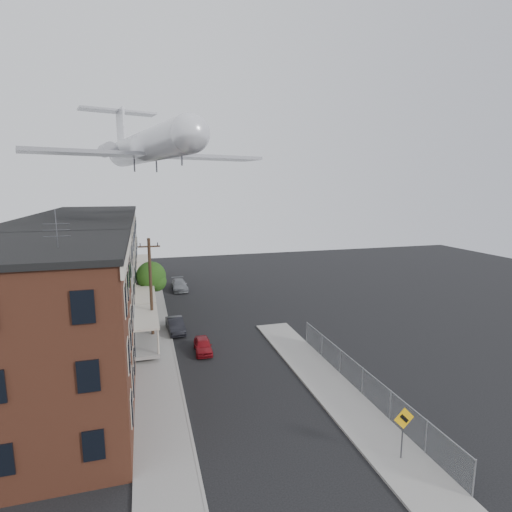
% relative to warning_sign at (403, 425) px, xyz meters
% --- Properties ---
extents(ground, '(120.00, 120.00, 0.00)m').
position_rel_warning_sign_xyz_m(ground, '(-5.60, 1.03, -1.88)').
color(ground, black).
rests_on(ground, ground).
extents(sidewalk_left, '(3.00, 62.00, 0.12)m').
position_rel_warning_sign_xyz_m(sidewalk_left, '(-11.10, 25.03, -1.82)').
color(sidewalk_left, gray).
rests_on(sidewalk_left, ground).
extents(sidewalk_right, '(3.00, 26.00, 0.12)m').
position_rel_warning_sign_xyz_m(sidewalk_right, '(-0.10, 7.03, -1.82)').
color(sidewalk_right, gray).
rests_on(sidewalk_right, ground).
extents(curb_left, '(0.15, 62.00, 0.14)m').
position_rel_warning_sign_xyz_m(curb_left, '(-9.65, 25.03, -1.81)').
color(curb_left, gray).
rests_on(curb_left, ground).
extents(curb_right, '(0.15, 26.00, 0.14)m').
position_rel_warning_sign_xyz_m(curb_right, '(-1.55, 7.03, -1.81)').
color(curb_right, gray).
rests_on(curb_right, ground).
extents(corner_building, '(10.31, 12.30, 12.15)m').
position_rel_warning_sign_xyz_m(corner_building, '(-17.60, 8.03, 3.28)').
color(corner_building, black).
rests_on(corner_building, ground).
extents(row_house_a, '(11.98, 7.00, 10.30)m').
position_rel_warning_sign_xyz_m(row_house_a, '(-17.56, 17.53, 3.25)').
color(row_house_a, '#5F5F5D').
rests_on(row_house_a, ground).
extents(row_house_b, '(11.98, 7.00, 10.30)m').
position_rel_warning_sign_xyz_m(row_house_b, '(-17.56, 24.53, 3.25)').
color(row_house_b, slate).
rests_on(row_house_b, ground).
extents(row_house_c, '(11.98, 7.00, 10.30)m').
position_rel_warning_sign_xyz_m(row_house_c, '(-17.56, 31.53, 3.25)').
color(row_house_c, '#5F5F5D').
rests_on(row_house_c, ground).
extents(row_house_d, '(11.98, 7.00, 10.30)m').
position_rel_warning_sign_xyz_m(row_house_d, '(-17.56, 38.53, 3.25)').
color(row_house_d, slate).
rests_on(row_house_d, ground).
extents(row_house_e, '(11.98, 7.00, 10.30)m').
position_rel_warning_sign_xyz_m(row_house_e, '(-17.56, 45.53, 3.25)').
color(row_house_e, '#5F5F5D').
rests_on(row_house_e, ground).
extents(chainlink_fence, '(0.06, 18.06, 1.90)m').
position_rel_warning_sign_xyz_m(chainlink_fence, '(1.40, 6.03, -0.89)').
color(chainlink_fence, gray).
rests_on(chainlink_fence, ground).
extents(warning_sign, '(1.10, 0.11, 2.80)m').
position_rel_warning_sign_xyz_m(warning_sign, '(0.00, 0.00, 0.00)').
color(warning_sign, '#515156').
rests_on(warning_sign, ground).
extents(utility_pole, '(1.80, 0.26, 9.00)m').
position_rel_warning_sign_xyz_m(utility_pole, '(-11.20, 19.03, 2.79)').
color(utility_pole, black).
rests_on(utility_pole, ground).
extents(street_tree, '(3.22, 3.20, 5.20)m').
position_rel_warning_sign_xyz_m(street_tree, '(-10.87, 28.95, 1.57)').
color(street_tree, black).
rests_on(street_tree, ground).
extents(car_near, '(1.49, 3.40, 1.14)m').
position_rel_warning_sign_xyz_m(car_near, '(-7.40, 15.57, -1.31)').
color(car_near, maroon).
rests_on(car_near, ground).
extents(car_mid, '(1.64, 4.06, 1.31)m').
position_rel_warning_sign_xyz_m(car_mid, '(-9.16, 20.77, -1.23)').
color(car_mid, black).
rests_on(car_mid, ground).
extents(car_far, '(2.00, 4.69, 1.35)m').
position_rel_warning_sign_xyz_m(car_far, '(-7.42, 36.05, -1.21)').
color(car_far, gray).
rests_on(car_far, ground).
extents(airplane, '(22.25, 25.44, 7.33)m').
position_rel_warning_sign_xyz_m(airplane, '(-10.97, 26.65, 15.18)').
color(airplane, silver).
rests_on(airplane, ground).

